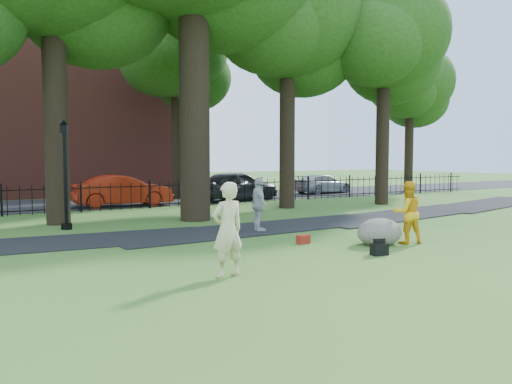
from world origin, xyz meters
TOP-DOWN VIEW (x-y plane):
  - ground at (0.00, 0.00)m, footprint 120.00×120.00m
  - footpath at (1.00, 3.90)m, footprint 36.07×3.85m
  - street at (0.00, 16.00)m, footprint 80.00×7.00m
  - iron_fence at (0.00, 12.00)m, footprint 44.00×0.04m
  - brick_building at (-4.00, 24.00)m, footprint 18.00×8.00m
  - tree_row at (0.52, 8.40)m, footprint 26.82×7.96m
  - woman at (-3.07, -1.29)m, footprint 0.70×0.49m
  - man at (2.82, -0.50)m, footprint 0.99×0.88m
  - pedestrian at (0.51, 3.38)m, footprint 0.61×1.06m
  - boulder at (2.07, -0.23)m, footprint 1.35×1.04m
  - lamppost at (-4.51, 7.03)m, footprint 0.35×0.35m
  - backpack at (1.00, -1.29)m, footprint 0.42×0.29m
  - red_bag at (0.41, 0.92)m, footprint 0.35×0.23m
  - red_sedan at (-0.79, 13.50)m, footprint 4.62×1.89m
  - grey_car at (5.39, 13.50)m, footprint 4.95×2.66m
  - silver_car at (12.65, 15.29)m, footprint 4.35×2.16m

SIDE VIEW (x-z plane):
  - ground at x=0.00m, z-range 0.00..0.00m
  - footpath at x=1.00m, z-range -0.01..0.01m
  - street at x=0.00m, z-range -0.01..0.01m
  - red_bag at x=0.41m, z-range 0.00..0.23m
  - backpack at x=1.00m, z-range 0.00..0.29m
  - boulder at x=2.07m, z-range 0.00..0.76m
  - iron_fence at x=0.00m, z-range 0.00..1.20m
  - silver_car at x=12.65m, z-range 0.00..1.21m
  - red_sedan at x=-0.79m, z-range 0.00..1.49m
  - grey_car at x=5.39m, z-range 0.00..1.60m
  - man at x=2.82m, z-range 0.00..1.68m
  - pedestrian at x=0.51m, z-range 0.00..1.70m
  - woman at x=-3.07m, z-range 0.00..1.85m
  - lamppost at x=-4.51m, z-range -0.03..3.46m
  - brick_building at x=-4.00m, z-range 0.00..12.00m
  - tree_row at x=0.52m, z-range 1.94..14.36m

